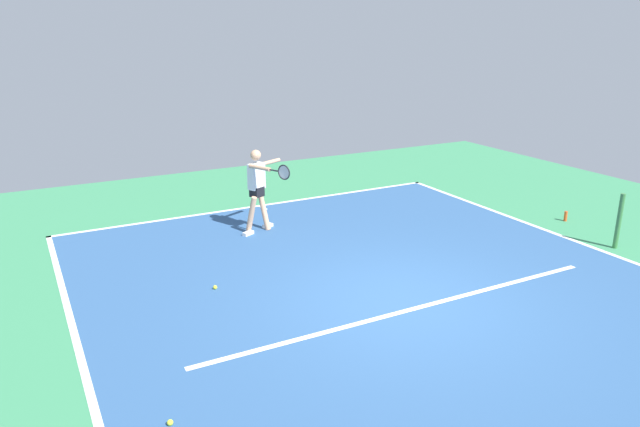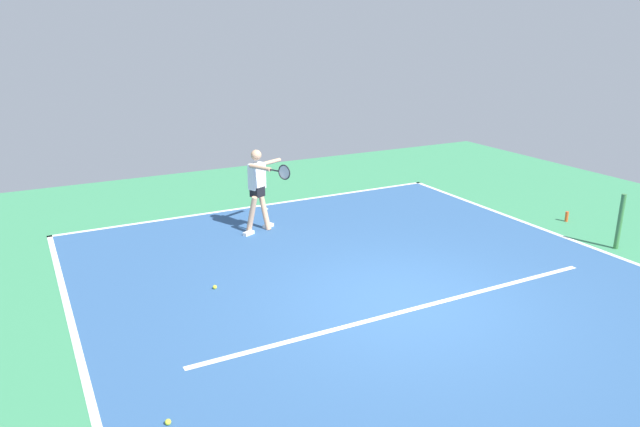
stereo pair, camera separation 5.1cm
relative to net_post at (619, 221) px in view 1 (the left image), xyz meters
name	(u,v)px [view 1 (the left image)]	position (x,y,z in m)	size (l,w,h in m)	color
ground_plane	(403,302)	(4.91, 0.00, -0.54)	(19.58, 19.58, 0.00)	#388456
court_surface	(403,302)	(4.91, 0.00, -0.53)	(9.21, 11.54, 0.00)	#2D5484
court_line_baseline_near	(260,206)	(4.91, -5.72, -0.53)	(9.21, 0.10, 0.01)	white
court_line_sideline_left	(602,251)	(0.35, 0.00, -0.53)	(0.10, 11.54, 0.01)	white
court_line_sideline_right	(87,383)	(9.46, 0.00, -0.53)	(0.10, 11.54, 0.01)	white
court_line_service	(414,309)	(4.91, 0.26, -0.53)	(6.91, 0.10, 0.01)	white
court_line_centre_mark	(263,208)	(4.91, -5.52, -0.53)	(0.10, 0.30, 0.01)	white
net_post	(619,221)	(0.00, 0.00, 0.00)	(0.09, 0.09, 1.07)	#38753D
tennis_player	(258,186)	(5.60, -4.04, 0.44)	(1.04, 1.33, 1.71)	tan
tennis_ball_by_baseline	(215,287)	(7.30, -1.79, -0.50)	(0.07, 0.07, 0.07)	yellow
tennis_ball_by_sideline	(170,422)	(8.79, 1.23, -0.50)	(0.07, 0.07, 0.07)	#CCE033
water_bottle	(566,216)	(-0.49, -1.57, -0.43)	(0.07, 0.07, 0.22)	#D84C1E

